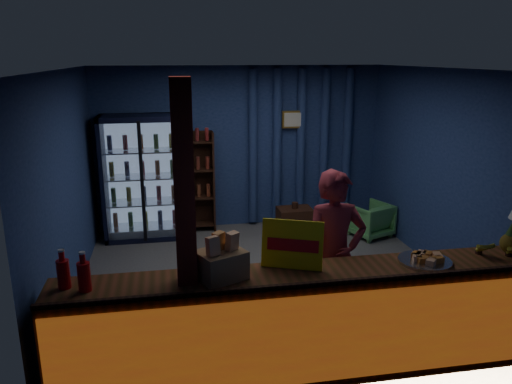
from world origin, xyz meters
TOP-DOWN VIEW (x-y plane):
  - ground at (0.00, 0.00)m, footprint 4.60×4.60m
  - room_walls at (0.00, 0.00)m, footprint 4.60×4.60m
  - counter at (0.00, -1.91)m, footprint 4.40×0.57m
  - support_post at (-1.05, -1.90)m, footprint 0.16×0.16m
  - beverage_cooler at (-1.55, 1.92)m, footprint 1.20×0.62m
  - bottle_shelf at (-0.70, 2.06)m, footprint 0.50×0.28m
  - curtain_folds at (1.00, 2.14)m, footprint 1.74×0.14m
  - framed_picture at (0.85, 2.10)m, footprint 0.36×0.04m
  - shopkeeper at (0.40, -1.38)m, footprint 0.63×0.42m
  - green_chair at (1.90, 1.26)m, footprint 0.74×0.75m
  - side_table at (0.73, 1.40)m, footprint 0.53×0.39m
  - yellow_sign at (-0.13, -1.77)m, footprint 0.53×0.30m
  - soda_bottles at (-1.94, -1.88)m, footprint 0.27×0.18m
  - snack_box_left at (-0.77, -1.88)m, footprint 0.47×0.43m
  - snack_box_centre at (-0.75, -1.83)m, footprint 0.31×0.28m
  - pastry_tray at (1.07, -1.88)m, footprint 0.47×0.47m
  - banana_bunches at (1.91, -1.85)m, footprint 0.69×0.28m
  - pineapple at (1.94, -1.84)m, footprint 0.19×0.19m

SIDE VIEW (x-z plane):
  - ground at x=0.00m, z-range 0.00..0.00m
  - side_table at x=0.73m, z-range -0.04..0.52m
  - green_chair at x=1.90m, z-range 0.00..0.53m
  - counter at x=0.00m, z-range -0.02..0.97m
  - bottle_shelf at x=-0.70m, z-range -0.01..1.59m
  - shopkeeper at x=0.40m, z-range 0.00..1.71m
  - beverage_cooler at x=-1.55m, z-range -0.02..1.88m
  - pastry_tray at x=1.07m, z-range 0.94..1.01m
  - banana_bunches at x=1.91m, z-range 0.95..1.10m
  - snack_box_centre at x=-0.75m, z-range 0.91..1.20m
  - soda_bottles at x=-1.94m, z-range 0.92..1.25m
  - pineapple at x=1.94m, z-range 0.92..1.25m
  - snack_box_left at x=-0.77m, z-range 0.89..1.29m
  - yellow_sign at x=-0.13m, z-range 0.95..1.38m
  - support_post at x=-1.05m, z-range 0.00..2.60m
  - curtain_folds at x=1.00m, z-range 0.05..2.55m
  - room_walls at x=0.00m, z-range -0.73..3.87m
  - framed_picture at x=0.85m, z-range 1.61..1.89m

